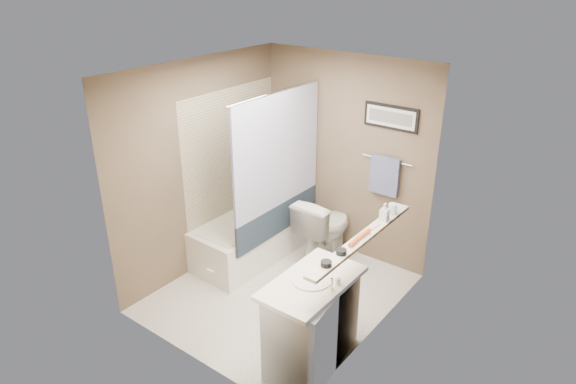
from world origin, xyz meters
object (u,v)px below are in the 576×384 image
Objects in this scene: vanity at (312,323)px; candle_bowl_far at (341,252)px; bathtub at (252,237)px; toilet at (324,228)px; candle_bowl_near at (326,263)px; hair_brush_back at (363,235)px; hair_brush_front at (356,240)px; soap_bottle at (385,212)px; glass_jar at (393,209)px.

candle_bowl_far is at bearing 25.99° from vanity.
bathtub is 0.88m from toilet.
candle_bowl_near is (0.19, -0.10, 0.73)m from vanity.
bathtub is 16.67× the size of candle_bowl_far.
toilet is 9.02× the size of candle_bowl_far.
toilet is 3.69× the size of hair_brush_back.
bathtub is 6.82× the size of hair_brush_front.
hair_brush_front is at bearing 90.00° from candle_bowl_near.
candle_bowl_near is (1.79, -1.14, 0.89)m from bathtub.
soap_bottle reaches higher than hair_brush_front.
soap_bottle reaches higher than glass_jar.
hair_brush_back is at bearing 134.86° from toilet.
candle_bowl_near is (1.07, -1.63, 0.73)m from toilet.
bathtub is at bearing 158.93° from hair_brush_front.
glass_jar reaches higher than toilet.
candle_bowl_far is 0.90× the size of glass_jar.
candle_bowl_near is 1.14m from glass_jar.
vanity is at bearing -102.04° from soap_bottle.
soap_bottle is at bearing 90.00° from hair_brush_back.
candle_bowl_near is at bearing -90.00° from candle_bowl_far.
bathtub is 2.30m from candle_bowl_near.
toilet is at bearing 132.38° from hair_brush_front.
toilet is 9.02× the size of candle_bowl_near.
candle_bowl_far is at bearing -90.00° from glass_jar.
glass_jar is 0.17m from soap_bottle.
glass_jar is at bearing 1.50° from bathtub.
soap_bottle is (0.19, 0.87, 0.80)m from vanity.
hair_brush_back is (1.79, -0.57, 0.89)m from bathtub.
bathtub is 2.03m from soap_bottle.
glass_jar is at bearing 90.00° from hair_brush_front.
glass_jar reaches higher than candle_bowl_far.
toilet is at bearing 155.36° from glass_jar.
hair_brush_back is at bearing 90.00° from hair_brush_front.
hair_brush_front is 1.32× the size of soap_bottle.
hair_brush_front reaches higher than vanity.
vanity is (0.88, -1.52, -0.01)m from toilet.
soap_bottle is (0.00, 0.97, 0.06)m from candle_bowl_near.
candle_bowl_near reaches higher than vanity.
vanity is 1.30m from glass_jar.
vanity is 10.00× the size of candle_bowl_far.
candle_bowl_far reaches higher than toilet.
candle_bowl_near reaches higher than toilet.
bathtub is 1.92m from vanity.
candle_bowl_near is at bearing 122.80° from toilet.
hair_brush_front reaches higher than candle_bowl_far.
hair_brush_back is at bearing -16.06° from bathtub.
glass_jar is (0.19, 1.04, 0.77)m from vanity.
candle_bowl_far is 0.92m from glass_jar.
hair_brush_front is (1.79, -0.69, 0.89)m from bathtub.
toilet is at bearing 135.32° from hair_brush_back.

